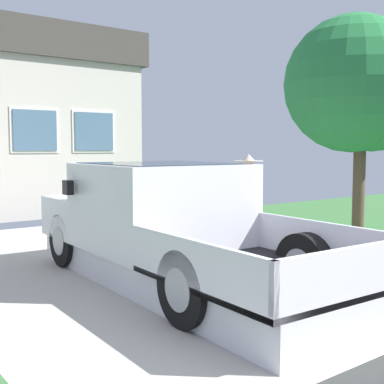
% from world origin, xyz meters
% --- Properties ---
extents(pickup_truck, '(2.18, 5.46, 1.60)m').
position_xyz_m(pickup_truck, '(0.18, 3.36, 0.71)').
color(pickup_truck, silver).
rests_on(pickup_truck, ground).
extents(person_with_hat, '(0.50, 0.45, 1.72)m').
position_xyz_m(person_with_hat, '(1.72, 3.34, 0.96)').
color(person_with_hat, brown).
rests_on(person_with_hat, ground).
extents(handbag, '(0.30, 0.20, 0.38)m').
position_xyz_m(handbag, '(1.55, 3.11, 0.11)').
color(handbag, beige).
rests_on(handbag, ground).
extents(front_yard_tree, '(2.96, 2.52, 4.16)m').
position_xyz_m(front_yard_tree, '(4.37, 3.14, 2.92)').
color(front_yard_tree, brown).
rests_on(front_yard_tree, ground).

